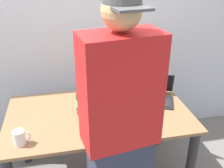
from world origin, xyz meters
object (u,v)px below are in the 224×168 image
object	(u,v)px
laptop	(156,94)
coffee_mug	(20,138)
person_figure	(120,143)
beer_bottle_dark	(95,100)
beer_bottle_green	(100,96)
beer_bottle_brown	(80,101)

from	to	relation	value
laptop	coffee_mug	bearing A→B (deg)	-159.86
laptop	person_figure	distance (m)	0.93
person_figure	coffee_mug	distance (m)	0.71
beer_bottle_dark	person_figure	distance (m)	0.64
beer_bottle_green	person_figure	world-z (taller)	person_figure
beer_bottle_dark	laptop	bearing A→B (deg)	12.02
beer_bottle_brown	beer_bottle_dark	distance (m)	0.12
beer_bottle_brown	person_figure	size ratio (longest dim) A/B	0.17
coffee_mug	person_figure	bearing A→B (deg)	-29.30
beer_bottle_green	coffee_mug	xyz separation A→B (m)	(-0.61, -0.39, -0.05)
person_figure	coffee_mug	xyz separation A→B (m)	(-0.61, 0.34, -0.13)
beer_bottle_dark	coffee_mug	bearing A→B (deg)	-152.34
laptop	beer_bottle_dark	world-z (taller)	beer_bottle_dark
beer_bottle_brown	beer_bottle_dark	size ratio (longest dim) A/B	1.00
person_figure	beer_bottle_green	bearing A→B (deg)	89.88
beer_bottle_green	coffee_mug	world-z (taller)	beer_bottle_green
laptop	beer_bottle_green	bearing A→B (deg)	-176.86
beer_bottle_brown	beer_bottle_green	size ratio (longest dim) A/B	1.11
laptop	beer_bottle_dark	bearing A→B (deg)	-167.98
person_figure	laptop	bearing A→B (deg)	55.57
beer_bottle_green	coffee_mug	bearing A→B (deg)	-147.78
beer_bottle_brown	coffee_mug	bearing A→B (deg)	-145.50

